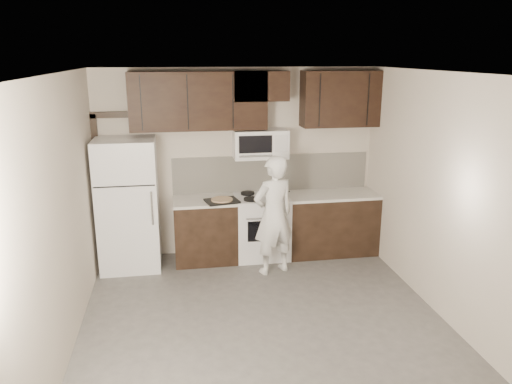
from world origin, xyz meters
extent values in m
plane|color=#4F4D4A|center=(0.00, 0.00, 0.00)|extent=(4.50, 4.50, 0.00)
plane|color=#C1B4A4|center=(0.00, 2.25, 1.35)|extent=(4.00, 0.00, 4.00)
plane|color=white|center=(0.00, 0.00, 2.70)|extent=(4.50, 4.50, 0.00)
cube|color=black|center=(-0.52, 1.94, 0.43)|extent=(0.87, 0.62, 0.87)
cube|color=black|center=(1.34, 1.94, 0.43)|extent=(1.32, 0.62, 0.87)
cube|color=silver|center=(-0.52, 1.94, 0.89)|extent=(0.87, 0.64, 0.04)
cube|color=silver|center=(1.34, 1.94, 0.89)|extent=(1.32, 0.64, 0.04)
cube|color=white|center=(0.30, 1.94, 0.45)|extent=(0.76, 0.62, 0.89)
cube|color=white|center=(0.30, 1.94, 0.90)|extent=(0.76, 0.62, 0.02)
cube|color=black|center=(0.30, 1.63, 0.50)|extent=(0.50, 0.01, 0.30)
cylinder|color=silver|center=(0.30, 1.60, 0.70)|extent=(0.55, 0.02, 0.02)
cylinder|color=black|center=(0.12, 1.79, 0.93)|extent=(0.20, 0.20, 0.03)
cylinder|color=black|center=(0.48, 1.79, 0.93)|extent=(0.20, 0.20, 0.03)
cylinder|color=black|center=(0.12, 2.09, 0.93)|extent=(0.20, 0.20, 0.03)
cylinder|color=black|center=(0.48, 2.09, 0.93)|extent=(0.20, 0.20, 0.03)
cube|color=silver|center=(0.50, 2.24, 1.18)|extent=(2.90, 0.02, 0.54)
cube|color=black|center=(-0.55, 2.08, 2.26)|extent=(1.85, 0.35, 0.78)
cube|color=black|center=(1.45, 2.08, 2.26)|extent=(1.10, 0.35, 0.78)
cube|color=black|center=(0.30, 2.08, 2.45)|extent=(0.76, 0.35, 0.40)
cube|color=white|center=(0.30, 2.06, 1.65)|extent=(0.76, 0.38, 0.40)
cube|color=black|center=(0.20, 1.86, 1.68)|extent=(0.46, 0.01, 0.24)
cube|color=silver|center=(0.56, 1.86, 1.68)|extent=(0.18, 0.01, 0.24)
cylinder|color=silver|center=(0.20, 1.84, 1.52)|extent=(0.46, 0.02, 0.02)
cube|color=white|center=(-1.55, 1.89, 0.90)|extent=(0.80, 0.72, 1.80)
cube|color=black|center=(-1.55, 1.53, 1.25)|extent=(0.77, 0.01, 0.02)
cylinder|color=silver|center=(-1.22, 1.50, 0.95)|extent=(0.03, 0.03, 0.45)
cube|color=black|center=(-1.96, 2.21, 1.05)|extent=(0.08, 0.08, 2.10)
cube|color=black|center=(-1.75, 2.21, 2.08)|extent=(0.50, 0.08, 0.08)
cylinder|color=silver|center=(0.48, 1.79, 0.98)|extent=(0.17, 0.17, 0.13)
sphere|color=black|center=(0.48, 1.79, 1.06)|extent=(0.04, 0.04, 0.04)
cylinder|color=black|center=(0.61, 1.83, 1.00)|extent=(0.16, 0.06, 0.02)
cube|color=black|center=(-0.29, 1.77, 0.92)|extent=(0.50, 0.41, 0.02)
cylinder|color=beige|center=(-0.29, 1.77, 0.94)|extent=(0.35, 0.35, 0.02)
imported|color=white|center=(0.36, 1.38, 0.81)|extent=(0.69, 0.56, 1.62)
camera|label=1|loc=(-0.90, -4.79, 2.88)|focal=35.00mm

